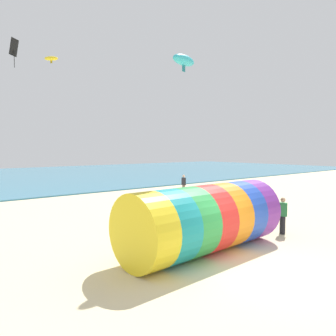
% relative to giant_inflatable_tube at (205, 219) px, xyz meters
% --- Properties ---
extents(ground_plane, '(120.00, 120.00, 0.00)m').
position_rel_giant_inflatable_tube_xyz_m(ground_plane, '(0.02, -2.45, -1.20)').
color(ground_plane, beige).
extents(giant_inflatable_tube, '(6.51, 2.65, 2.40)m').
position_rel_giant_inflatable_tube_xyz_m(giant_inflatable_tube, '(0.00, 0.00, 0.00)').
color(giant_inflatable_tube, yellow).
rests_on(giant_inflatable_tube, ground).
extents(kite_handler, '(0.36, 0.42, 1.60)m').
position_rel_giant_inflatable_tube_xyz_m(kite_handler, '(4.41, -0.45, -0.40)').
color(kite_handler, black).
rests_on(kite_handler, ground).
extents(kite_cyan_parafoil, '(1.34, 0.75, 0.66)m').
position_rel_giant_inflatable_tube_xyz_m(kite_cyan_parafoil, '(0.37, 1.52, 5.93)').
color(kite_cyan_parafoil, '#2DB2C6').
extents(kite_yellow_parafoil, '(0.84, 0.79, 0.43)m').
position_rel_giant_inflatable_tube_xyz_m(kite_yellow_parafoil, '(-0.92, 11.88, 7.92)').
color(kite_yellow_parafoil, yellow).
extents(kite_black_diamond, '(0.68, 0.63, 1.72)m').
position_rel_giant_inflatable_tube_xyz_m(kite_black_diamond, '(-2.58, 13.50, 8.61)').
color(kite_black_diamond, black).
extents(bystander_near_water, '(0.31, 0.41, 1.62)m').
position_rel_giant_inflatable_tube_xyz_m(bystander_near_water, '(9.25, 11.13, -0.38)').
color(bystander_near_water, '#726651').
rests_on(bystander_near_water, ground).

